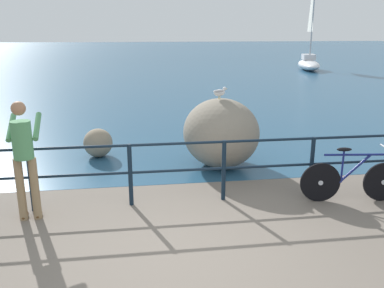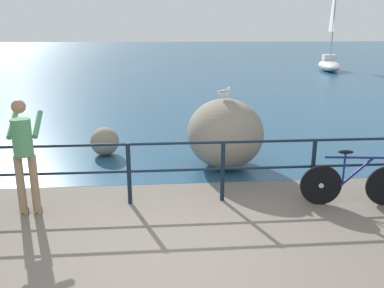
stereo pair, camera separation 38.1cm
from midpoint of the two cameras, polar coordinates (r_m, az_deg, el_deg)
ground_plane at (r=24.61m, az=-7.06°, el=9.22°), size 120.00×120.00×0.10m
sea_surface at (r=52.01m, az=-7.74°, el=12.68°), size 120.00×90.00×0.01m
promenade_railing at (r=6.50m, az=-3.71°, el=-3.00°), size 7.64×0.07×1.02m
bicycle at (r=7.05m, az=20.25°, el=-4.63°), size 1.69×0.48×0.92m
person_at_railing at (r=6.37m, az=-24.18°, el=-1.46°), size 0.47×0.65×1.78m
breakwater_boulder_main at (r=8.27m, az=2.79°, el=1.58°), size 1.54×1.80×1.40m
breakwater_boulder_left at (r=9.24m, az=-14.26°, el=0.16°), size 0.63×0.67×0.63m
seagull at (r=8.10m, az=2.56°, el=7.34°), size 0.34×0.21×0.23m
sailboat at (r=29.92m, az=15.79°, el=11.37°), size 2.34×4.58×6.16m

